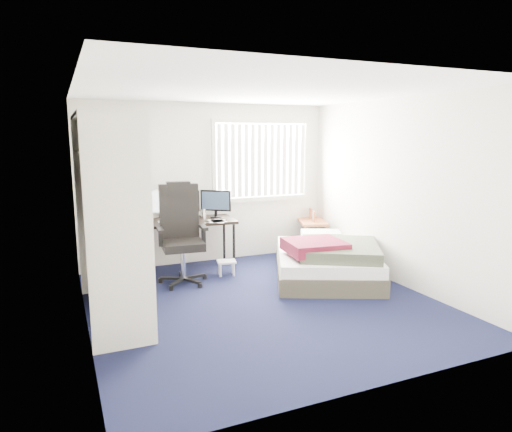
{
  "coord_description": "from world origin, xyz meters",
  "views": [
    {
      "loc": [
        -2.18,
        -4.8,
        1.99
      ],
      "look_at": [
        0.08,
        0.4,
        1.0
      ],
      "focal_mm": 32.0,
      "sensor_mm": 36.0,
      "label": 1
    }
  ],
  "objects": [
    {
      "name": "ground",
      "position": [
        0.0,
        0.0,
        0.0
      ],
      "size": [
        4.2,
        4.2,
        0.0
      ],
      "primitive_type": "plane",
      "color": "black",
      "rests_on": "ground"
    },
    {
      "name": "room_shell",
      "position": [
        0.0,
        0.0,
        1.51
      ],
      "size": [
        4.2,
        4.2,
        4.2
      ],
      "color": "silver",
      "rests_on": "ground"
    },
    {
      "name": "window_assembly",
      "position": [
        0.9,
        2.04,
        1.6
      ],
      "size": [
        1.72,
        0.09,
        1.32
      ],
      "color": "white",
      "rests_on": "ground"
    },
    {
      "name": "closet",
      "position": [
        -1.67,
        0.27,
        1.35
      ],
      "size": [
        0.64,
        1.84,
        2.22
      ],
      "color": "beige",
      "rests_on": "ground"
    },
    {
      "name": "desk",
      "position": [
        -0.53,
        1.75,
        0.79
      ],
      "size": [
        1.61,
        0.87,
        1.22
      ],
      "color": "black",
      "rests_on": "ground"
    },
    {
      "name": "office_chair",
      "position": [
        -0.69,
        1.2,
        0.53
      ],
      "size": [
        0.7,
        0.7,
        1.38
      ],
      "color": "black",
      "rests_on": "ground"
    },
    {
      "name": "footstool",
      "position": [
        -0.03,
        1.22,
        0.17
      ],
      "size": [
        0.3,
        0.26,
        0.22
      ],
      "color": "white",
      "rests_on": "ground"
    },
    {
      "name": "nightstand",
      "position": [
        1.75,
        1.85,
        0.52
      ],
      "size": [
        0.69,
        0.94,
        0.76
      ],
      "color": "brown",
      "rests_on": "ground"
    },
    {
      "name": "bed",
      "position": [
        1.24,
        0.54,
        0.27
      ],
      "size": [
        2.02,
        2.24,
        0.61
      ],
      "color": "#3E392D",
      "rests_on": "ground"
    },
    {
      "name": "pine_box",
      "position": [
        -1.65,
        -0.25,
        0.14
      ],
      "size": [
        0.45,
        0.4,
        0.28
      ],
      "primitive_type": "cube",
      "rotation": [
        0.0,
        0.0,
        0.34
      ],
      "color": "#9E864F",
      "rests_on": "ground"
    }
  ]
}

